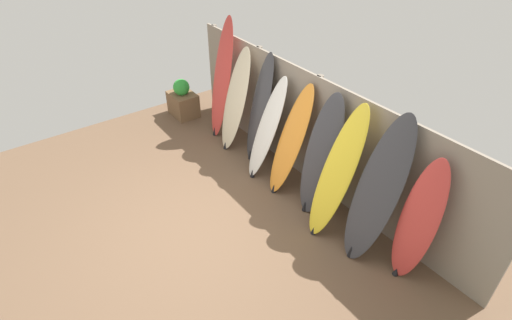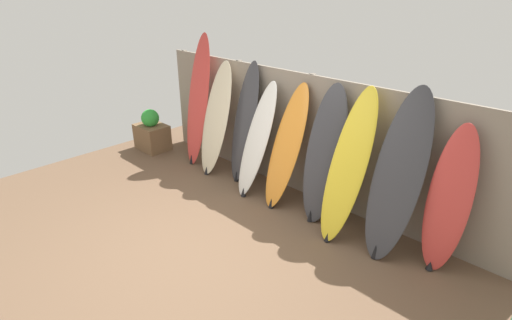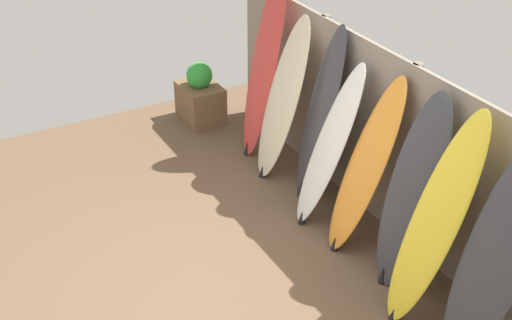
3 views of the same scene
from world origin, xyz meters
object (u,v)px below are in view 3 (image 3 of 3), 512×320
object	(u,v)px
surfboard_yellow_6	(436,221)
planter_box	(200,97)
surfboard_red_0	(264,66)
surfboard_orange_4	(366,167)
surfboard_white_3	(329,146)
surfboard_cream_1	(283,100)
surfboard_charcoal_5	(412,194)
surfboard_charcoal_7	(498,254)
surfboard_charcoal_2	(320,115)

from	to	relation	value
surfboard_yellow_6	planter_box	size ratio (longest dim) A/B	2.37
surfboard_red_0	surfboard_orange_4	distance (m)	2.03
planter_box	surfboard_red_0	bearing A→B (deg)	15.93
surfboard_red_0	surfboard_white_3	distance (m)	1.52
surfboard_cream_1	surfboard_orange_4	distance (m)	1.49
surfboard_charcoal_5	surfboard_charcoal_7	xyz separation A→B (m)	(1.01, -0.03, 0.07)
surfboard_yellow_6	planter_box	distance (m)	4.17
surfboard_cream_1	planter_box	xyz separation A→B (m)	(-1.60, -0.25, -0.58)
surfboard_red_0	surfboard_orange_4	world-z (taller)	surfboard_red_0
surfboard_red_0	surfboard_yellow_6	bearing A→B (deg)	-2.69
surfboard_charcoal_2	surfboard_white_3	distance (m)	0.48
surfboard_yellow_6	surfboard_charcoal_2	bearing A→B (deg)	174.04
surfboard_white_3	surfboard_charcoal_5	bearing A→B (deg)	4.41
surfboard_yellow_6	surfboard_charcoal_7	size ratio (longest dim) A/B	0.96
surfboard_charcoal_5	surfboard_yellow_6	distance (m)	0.45
surfboard_charcoal_5	surfboard_orange_4	bearing A→B (deg)	-176.62
surfboard_red_0	surfboard_cream_1	distance (m)	0.55
surfboard_white_3	surfboard_red_0	bearing A→B (deg)	175.78
surfboard_orange_4	surfboard_charcoal_5	distance (m)	0.61
surfboard_cream_1	surfboard_charcoal_5	size ratio (longest dim) A/B	1.01
surfboard_charcoal_2	planter_box	bearing A→B (deg)	-170.09
surfboard_white_3	surfboard_orange_4	size ratio (longest dim) A/B	0.97
surfboard_yellow_6	surfboard_charcoal_7	world-z (taller)	surfboard_charcoal_7
surfboard_charcoal_5	surfboard_yellow_6	size ratio (longest dim) A/B	0.97
surfboard_orange_4	surfboard_charcoal_7	distance (m)	1.62
planter_box	surfboard_orange_4	bearing A→B (deg)	4.60
surfboard_yellow_6	planter_box	world-z (taller)	surfboard_yellow_6
surfboard_yellow_6	surfboard_cream_1	bearing A→B (deg)	178.05
surfboard_red_0	surfboard_charcoal_5	world-z (taller)	surfboard_red_0
surfboard_cream_1	surfboard_white_3	bearing A→B (deg)	-3.11
surfboard_orange_4	surfboard_yellow_6	bearing A→B (deg)	-4.62
surfboard_cream_1	surfboard_charcoal_7	distance (m)	3.11
surfboard_charcoal_5	planter_box	bearing A→B (deg)	-175.60
surfboard_white_3	surfboard_charcoal_7	xyz separation A→B (m)	(2.14, 0.05, 0.13)
surfboard_charcoal_2	surfboard_orange_4	bearing A→B (deg)	-7.40
surfboard_red_0	surfboard_yellow_6	xyz separation A→B (m)	(3.05, -0.14, -0.16)
surfboard_charcoal_2	surfboard_orange_4	size ratio (longest dim) A/B	1.10
surfboard_charcoal_2	surfboard_charcoal_7	world-z (taller)	surfboard_charcoal_7
surfboard_cream_1	planter_box	world-z (taller)	surfboard_cream_1
surfboard_red_0	surfboard_yellow_6	distance (m)	3.06
surfboard_red_0	planter_box	distance (m)	1.36
surfboard_white_3	surfboard_charcoal_5	size ratio (longest dim) A/B	0.92
surfboard_white_3	surfboard_charcoal_5	world-z (taller)	surfboard_charcoal_5
surfboard_red_0	surfboard_charcoal_5	bearing A→B (deg)	-0.52
surfboard_yellow_6	surfboard_orange_4	bearing A→B (deg)	175.38
surfboard_red_0	surfboard_charcoal_2	bearing A→B (deg)	3.52
surfboard_orange_4	surfboard_cream_1	bearing A→B (deg)	179.92
planter_box	surfboard_charcoal_5	bearing A→B (deg)	4.40
surfboard_charcoal_5	planter_box	size ratio (longest dim) A/B	2.31
surfboard_cream_1	surfboard_charcoal_2	distance (m)	0.55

